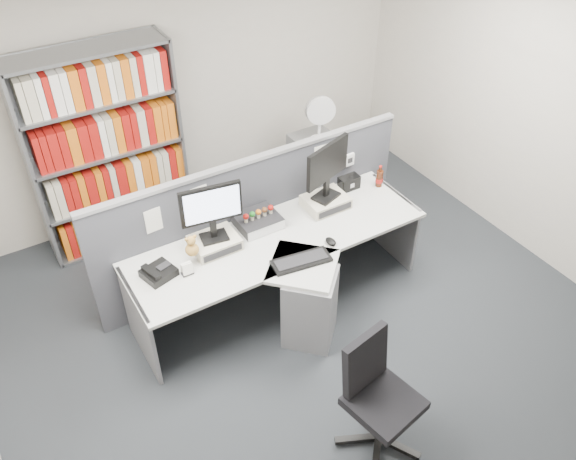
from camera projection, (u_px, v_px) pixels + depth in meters
ground at (329, 358)px, 4.93m from camera, size 5.50×5.50×0.00m
room_shell at (341, 179)px, 3.80m from camera, size 5.04×5.54×2.72m
partition at (254, 217)px, 5.35m from camera, size 3.00×0.08×1.27m
desk at (291, 276)px, 5.04m from camera, size 2.60×1.20×0.72m
monitor_riser_left at (215, 243)px, 4.89m from camera, size 0.38×0.31×0.10m
monitor_riser_right at (326, 202)px, 5.33m from camera, size 0.38×0.31×0.10m
monitor_left at (211, 208)px, 4.67m from camera, size 0.50×0.19×0.51m
monitor_right at (327, 167)px, 5.10m from camera, size 0.51×0.23×0.54m
desktop_pc at (258, 221)px, 5.12m from camera, size 0.36×0.32×0.10m
figurines at (258, 213)px, 5.05m from camera, size 0.29×0.05×0.09m
keyboard at (301, 261)px, 4.77m from camera, size 0.50×0.25×0.03m
mouse at (331, 241)px, 4.95m from camera, size 0.07×0.12×0.04m
desk_phone at (158, 273)px, 4.63m from camera, size 0.28×0.27×0.10m
desk_calendar at (187, 269)px, 4.64m from camera, size 0.09×0.07×0.11m
plush_toy at (192, 247)px, 4.65m from camera, size 0.11×0.11×0.19m
speaker at (349, 183)px, 5.54m from camera, size 0.20×0.11×0.13m
cola_bottle at (379, 178)px, 5.56m from camera, size 0.07×0.07×0.22m
shelving_unit at (107, 154)px, 5.58m from camera, size 1.41×0.40×2.00m
filing_cabinet at (318, 169)px, 6.52m from camera, size 0.45×0.61×0.70m
desk_fan at (320, 114)px, 6.09m from camera, size 0.30×0.19×0.51m
office_chair at (376, 392)px, 4.07m from camera, size 0.62×0.61×0.94m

